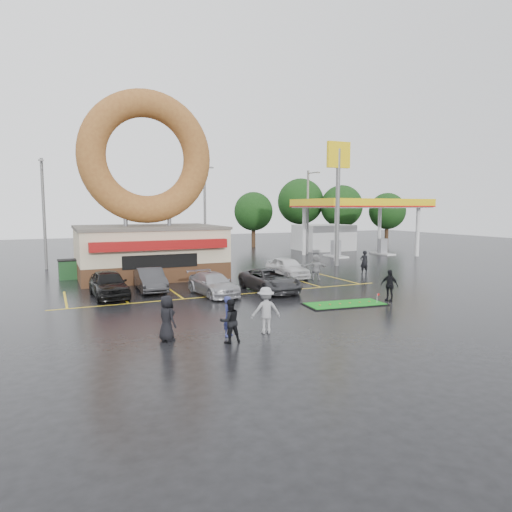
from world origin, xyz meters
name	(u,v)px	position (x,y,z in m)	size (l,w,h in m)	color
ground	(258,306)	(0.00, 0.00, 0.00)	(120.00, 120.00, 0.00)	black
donut_shop	(148,216)	(-3.00, 12.97, 4.46)	(10.20, 8.70, 13.50)	#472B19
gas_station	(344,220)	(20.00, 20.94, 3.70)	(12.30, 13.65, 5.90)	silver
shell_sign	(338,180)	(13.00, 12.00, 7.38)	(2.20, 0.36, 10.60)	slate
streetlight_left	(44,211)	(-10.00, 19.92, 4.78)	(0.40, 2.21, 9.00)	slate
streetlight_mid	(205,210)	(4.00, 20.92, 4.78)	(0.40, 2.21, 9.00)	slate
streetlight_right	(308,210)	(16.00, 21.92, 4.78)	(0.40, 2.21, 9.00)	slate
tree_far_a	(342,206)	(26.00, 30.00, 5.18)	(5.60, 5.60, 8.00)	#332114
tree_far_b	(387,211)	(32.00, 28.00, 4.53)	(4.90, 4.90, 7.00)	#332114
tree_far_c	(301,202)	(22.00, 34.00, 5.84)	(6.30, 6.30, 9.00)	#332114
tree_far_d	(253,211)	(14.00, 32.00, 4.53)	(4.90, 4.90, 7.00)	#332114
car_black	(109,284)	(-6.72, 5.63, 0.76)	(1.80, 4.49, 1.53)	black
car_dgrey	(150,280)	(-4.19, 6.60, 0.70)	(1.48, 4.26, 1.40)	#2C2C2E
car_silver	(213,284)	(-1.12, 3.85, 0.64)	(1.79, 4.41, 1.28)	#9E9DA2
car_grey	(270,280)	(2.38, 3.50, 0.68)	(2.27, 4.92, 1.37)	#2F2F32
car_white	(287,267)	(5.92, 7.85, 0.74)	(1.74, 4.34, 1.48)	silver
person_blue	(229,316)	(-3.32, -4.46, 0.80)	(0.58, 0.38, 1.59)	navy
person_blackjkt	(230,321)	(-3.61, -5.32, 0.83)	(0.80, 0.63, 1.66)	black
person_hoodie	(266,310)	(-1.82, -4.70, 0.94)	(1.22, 0.70, 1.88)	gray
person_bystander	(167,318)	(-5.70, -4.08, 0.87)	(0.85, 0.56, 1.75)	black
person_cameraman	(389,285)	(7.07, -1.69, 0.85)	(1.00, 0.42, 1.70)	black
person_walker_near	(316,267)	(7.30, 6.21, 0.90)	(1.67, 0.53, 1.80)	gray
person_walker_far	(364,262)	(12.10, 7.03, 0.90)	(0.65, 0.43, 1.79)	black
dumpster	(72,270)	(-8.28, 13.77, 0.65)	(1.80, 1.20, 1.30)	#183F1D
putting_green	(345,304)	(4.28, -1.56, 0.03)	(4.43, 2.28, 0.53)	black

